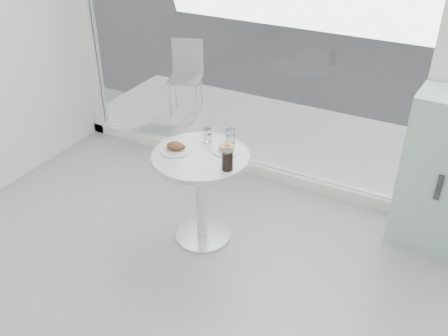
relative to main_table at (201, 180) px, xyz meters
The scene contains 9 objects.
main_table is the anchor object (origin of this frame).
patio_deck 2.03m from the main_table, 75.26° to the left, with size 5.60×1.60×0.05m, color silver.
mint_cabinet 1.79m from the main_table, 26.91° to the left, with size 0.60×0.42×1.24m.
patio_chair 2.33m from the main_table, 124.29° to the left, with size 0.47×0.47×0.84m.
plate_fritter 0.31m from the main_table, 168.25° to the right, with size 0.23×0.23×0.07m.
plate_donut 0.31m from the main_table, 42.64° to the left, with size 0.21×0.21×0.05m.
water_tumbler_a 0.34m from the main_table, 106.24° to the left, with size 0.07×0.07×0.11m.
water_tumbler_b 0.39m from the main_table, 66.68° to the left, with size 0.07×0.07×0.12m.
cola_glass 0.41m from the main_table, 18.49° to the right, with size 0.08×0.08×0.15m.
Camera 1 is at (1.12, -0.80, 2.59)m, focal length 40.00 mm.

